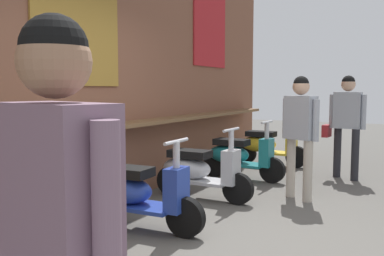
{
  "coord_description": "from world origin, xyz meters",
  "views": [
    {
      "loc": [
        -3.56,
        -1.49,
        1.46
      ],
      "look_at": [
        1.29,
        1.13,
        0.95
      ],
      "focal_mm": 39.62,
      "sensor_mm": 36.0,
      "label": 1
    }
  ],
  "objects_px": {
    "scooter_teal": "(238,155)",
    "shopper_with_handbag": "(346,116)",
    "shopper_browsing": "(300,124)",
    "scooter_yellow": "(267,145)",
    "scooter_orange": "(33,230)",
    "scooter_silver": "(198,170)",
    "shopper_passing": "(59,224)",
    "scooter_blue": "(136,192)"
  },
  "relations": [
    {
      "from": "scooter_teal",
      "to": "shopper_with_handbag",
      "type": "bearing_deg",
      "value": 30.82
    },
    {
      "from": "shopper_with_handbag",
      "to": "shopper_browsing",
      "type": "bearing_deg",
      "value": -6.99
    },
    {
      "from": "scooter_yellow",
      "to": "shopper_with_handbag",
      "type": "height_order",
      "value": "shopper_with_handbag"
    },
    {
      "from": "scooter_orange",
      "to": "scooter_yellow",
      "type": "xyz_separation_m",
      "value": [
        5.58,
        0.0,
        0.0
      ]
    },
    {
      "from": "scooter_silver",
      "to": "shopper_passing",
      "type": "xyz_separation_m",
      "value": [
        -3.98,
        -1.6,
        0.66
      ]
    },
    {
      "from": "scooter_silver",
      "to": "shopper_passing",
      "type": "bearing_deg",
      "value": -67.87
    },
    {
      "from": "scooter_teal",
      "to": "shopper_browsing",
      "type": "relative_size",
      "value": 0.86
    },
    {
      "from": "scooter_orange",
      "to": "shopper_browsing",
      "type": "relative_size",
      "value": 0.86
    },
    {
      "from": "scooter_orange",
      "to": "shopper_browsing",
      "type": "xyz_separation_m",
      "value": [
        3.34,
        -1.19,
        0.61
      ]
    },
    {
      "from": "shopper_browsing",
      "to": "shopper_passing",
      "type": "xyz_separation_m",
      "value": [
        -4.61,
        -0.41,
        0.04
      ]
    },
    {
      "from": "scooter_orange",
      "to": "scooter_yellow",
      "type": "distance_m",
      "value": 5.58
    },
    {
      "from": "scooter_orange",
      "to": "scooter_silver",
      "type": "height_order",
      "value": "same"
    },
    {
      "from": "scooter_orange",
      "to": "scooter_teal",
      "type": "xyz_separation_m",
      "value": [
        4.13,
        0.0,
        0.0
      ]
    },
    {
      "from": "scooter_teal",
      "to": "scooter_yellow",
      "type": "relative_size",
      "value": 1.0
    },
    {
      "from": "scooter_silver",
      "to": "shopper_with_handbag",
      "type": "xyz_separation_m",
      "value": [
        2.28,
        -1.52,
        0.64
      ]
    },
    {
      "from": "scooter_blue",
      "to": "scooter_yellow",
      "type": "bearing_deg",
      "value": 87.54
    },
    {
      "from": "scooter_silver",
      "to": "shopper_browsing",
      "type": "relative_size",
      "value": 0.86
    },
    {
      "from": "scooter_silver",
      "to": "scooter_teal",
      "type": "distance_m",
      "value": 1.42
    },
    {
      "from": "scooter_blue",
      "to": "shopper_browsing",
      "type": "height_order",
      "value": "shopper_browsing"
    },
    {
      "from": "scooter_orange",
      "to": "shopper_passing",
      "type": "xyz_separation_m",
      "value": [
        -1.27,
        -1.6,
        0.66
      ]
    },
    {
      "from": "scooter_silver",
      "to": "scooter_teal",
      "type": "height_order",
      "value": "same"
    },
    {
      "from": "scooter_orange",
      "to": "shopper_with_handbag",
      "type": "xyz_separation_m",
      "value": [
        4.99,
        -1.52,
        0.64
      ]
    },
    {
      "from": "scooter_silver",
      "to": "scooter_blue",
      "type": "bearing_deg",
      "value": -89.74
    },
    {
      "from": "scooter_orange",
      "to": "scooter_blue",
      "type": "height_order",
      "value": "same"
    },
    {
      "from": "scooter_silver",
      "to": "scooter_teal",
      "type": "relative_size",
      "value": 1.0
    },
    {
      "from": "scooter_yellow",
      "to": "scooter_silver",
      "type": "bearing_deg",
      "value": -89.76
    },
    {
      "from": "scooter_yellow",
      "to": "shopper_browsing",
      "type": "xyz_separation_m",
      "value": [
        -2.24,
        -1.19,
        0.61
      ]
    },
    {
      "from": "shopper_passing",
      "to": "scooter_yellow",
      "type": "bearing_deg",
      "value": 27.13
    },
    {
      "from": "scooter_silver",
      "to": "scooter_orange",
      "type": "bearing_deg",
      "value": -89.74
    },
    {
      "from": "scooter_orange",
      "to": "shopper_passing",
      "type": "relative_size",
      "value": 0.83
    },
    {
      "from": "scooter_yellow",
      "to": "shopper_passing",
      "type": "height_order",
      "value": "shopper_passing"
    },
    {
      "from": "scooter_blue",
      "to": "scooter_yellow",
      "type": "xyz_separation_m",
      "value": [
        4.26,
        0.0,
        0.0
      ]
    },
    {
      "from": "shopper_browsing",
      "to": "shopper_with_handbag",
      "type": "bearing_deg",
      "value": 11.42
    },
    {
      "from": "shopper_browsing",
      "to": "shopper_passing",
      "type": "distance_m",
      "value": 4.63
    },
    {
      "from": "scooter_blue",
      "to": "shopper_with_handbag",
      "type": "distance_m",
      "value": 4.02
    },
    {
      "from": "scooter_teal",
      "to": "scooter_silver",
      "type": "bearing_deg",
      "value": -88.68
    },
    {
      "from": "scooter_teal",
      "to": "shopper_passing",
      "type": "relative_size",
      "value": 0.83
    },
    {
      "from": "scooter_blue",
      "to": "scooter_yellow",
      "type": "height_order",
      "value": "same"
    },
    {
      "from": "scooter_silver",
      "to": "shopper_with_handbag",
      "type": "bearing_deg",
      "value": 56.52
    },
    {
      "from": "scooter_blue",
      "to": "shopper_passing",
      "type": "height_order",
      "value": "shopper_passing"
    },
    {
      "from": "shopper_browsing",
      "to": "scooter_orange",
      "type": "bearing_deg",
      "value": -176.86
    },
    {
      "from": "shopper_with_handbag",
      "to": "shopper_browsing",
      "type": "xyz_separation_m",
      "value": [
        -1.65,
        0.33,
        -0.02
      ]
    }
  ]
}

